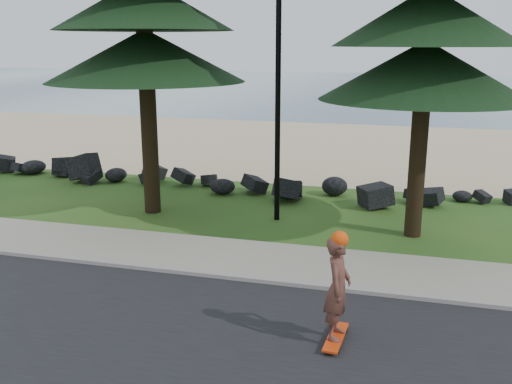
% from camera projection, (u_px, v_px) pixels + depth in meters
% --- Properties ---
extents(ground, '(160.00, 160.00, 0.00)m').
position_uv_depth(ground, '(243.00, 263.00, 12.22)').
color(ground, '#224D18').
rests_on(ground, ground).
extents(road, '(160.00, 7.00, 0.02)m').
position_uv_depth(road, '(153.00, 377.00, 8.02)').
color(road, black).
rests_on(road, ground).
extents(kerb, '(160.00, 0.20, 0.10)m').
position_uv_depth(kerb, '(230.00, 277.00, 11.37)').
color(kerb, gray).
rests_on(kerb, ground).
extents(sidewalk, '(160.00, 2.00, 0.08)m').
position_uv_depth(sidewalk, '(246.00, 258.00, 12.40)').
color(sidewalk, '#A09B86').
rests_on(sidewalk, ground).
extents(beach_sand, '(160.00, 15.00, 0.01)m').
position_uv_depth(beach_sand, '(333.00, 147.00, 25.76)').
color(beach_sand, tan).
rests_on(beach_sand, ground).
extents(ocean, '(160.00, 58.00, 0.01)m').
position_uv_depth(ocean, '(380.00, 87.00, 59.84)').
color(ocean, '#395B6E').
rests_on(ocean, ground).
extents(seawall_boulders, '(60.00, 2.40, 1.10)m').
position_uv_depth(seawall_boulders, '(294.00, 197.00, 17.45)').
color(seawall_boulders, black).
rests_on(seawall_boulders, ground).
extents(lamp_post, '(0.25, 0.14, 8.14)m').
position_uv_depth(lamp_post, '(278.00, 61.00, 14.16)').
color(lamp_post, black).
rests_on(lamp_post, ground).
extents(skateboarder, '(0.43, 1.00, 1.83)m').
position_uv_depth(skateboarder, '(338.00, 288.00, 8.74)').
color(skateboarder, red).
rests_on(skateboarder, ground).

